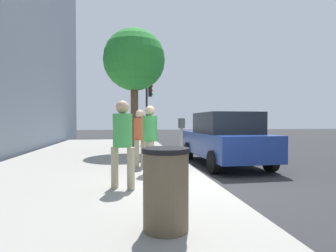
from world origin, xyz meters
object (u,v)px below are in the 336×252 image
parking_officer (140,134)px  traffic_signal (148,102)px  parking_meter (182,133)px  pedestrian_bystander (123,137)px  street_tree (134,61)px  trash_bin (166,189)px  pedestrian_at_meter (150,134)px  parked_sedan_near (225,139)px

parking_officer → traffic_signal: (7.94, -0.86, 1.46)m
parking_meter → parking_officer: parking_officer is taller
traffic_signal → parking_meter: bearing=-178.8°
pedestrian_bystander → traffic_signal: (10.41, -1.32, 1.40)m
street_tree → trash_bin: street_tree is taller
pedestrian_at_meter → traffic_signal: (8.90, -0.65, 1.41)m
parking_meter → traffic_signal: size_ratio=0.39×
parking_officer → pedestrian_bystander: bearing=-65.6°
pedestrian_at_meter → parking_officer: pedestrian_at_meter is taller
parking_officer → parked_sedan_near: 3.01m
pedestrian_bystander → parked_sedan_near: 4.72m
traffic_signal → street_tree: bearing=167.8°
pedestrian_bystander → parked_sedan_near: size_ratio=0.39×
parked_sedan_near → trash_bin: bearing=152.8°
parking_meter → trash_bin: 3.84m
pedestrian_at_meter → parked_sedan_near: pedestrian_at_meter is taller
pedestrian_at_meter → trash_bin: pedestrian_at_meter is taller
parked_sedan_near → trash_bin: parked_sedan_near is taller
parking_officer → pedestrian_at_meter: bearing=-42.9°
street_tree → traffic_signal: 4.62m
parking_officer → trash_bin: 4.60m
traffic_signal → trash_bin: (-12.52, 0.76, -1.92)m
parking_meter → traffic_signal: (8.83, 0.19, 1.41)m
parked_sedan_near → parking_officer: bearing=106.2°
parking_meter → pedestrian_bystander: bearing=136.5°
traffic_signal → trash_bin: 12.69m
pedestrian_at_meter → traffic_signal: traffic_signal is taller
parking_meter → street_tree: street_tree is taller
pedestrian_at_meter → pedestrian_bystander: size_ratio=0.99×
street_tree → trash_bin: (-8.23, -0.17, -3.38)m
parking_meter → pedestrian_bystander: size_ratio=0.81×
parking_meter → street_tree: size_ratio=0.27×
pedestrian_at_meter → pedestrian_bystander: pedestrian_bystander is taller
pedestrian_bystander → parking_officer: (2.48, -0.45, -0.06)m
parking_meter → trash_bin: bearing=165.6°
pedestrian_at_meter → street_tree: size_ratio=0.33×
pedestrian_at_meter → trash_bin: size_ratio=1.71×
parking_meter → trash_bin: size_ratio=1.40×
pedestrian_bystander → pedestrian_at_meter: bearing=9.5°
parked_sedan_near → traffic_signal: bearing=15.9°
street_tree → parked_sedan_near: bearing=-133.6°
parking_officer → parked_sedan_near: bearing=51.1°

